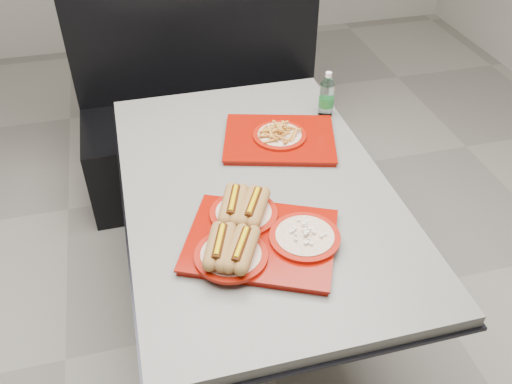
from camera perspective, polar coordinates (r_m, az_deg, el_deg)
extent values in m
plane|color=gray|center=(2.41, 0.03, -13.30)|extent=(6.00, 6.00, 0.00)
cylinder|color=black|center=(2.39, 0.03, -12.93)|extent=(0.52, 0.52, 0.05)
cylinder|color=black|center=(2.12, 0.03, -7.04)|extent=(0.11, 0.11, 0.66)
cube|color=black|center=(1.90, 0.04, -0.25)|extent=(0.92, 1.42, 0.01)
cube|color=slate|center=(1.89, 0.04, 0.33)|extent=(0.90, 1.40, 0.04)
cube|color=black|center=(2.99, -4.85, 4.67)|extent=(1.30, 0.55, 0.45)
cube|color=black|center=(2.93, -6.38, 16.60)|extent=(1.30, 0.10, 1.10)
cube|color=#820C03|center=(1.65, 0.52, -5.32)|extent=(0.53, 0.49, 0.02)
cube|color=#820C03|center=(1.64, 0.52, -5.01)|extent=(0.55, 0.50, 0.01)
cylinder|color=#911104|center=(1.58, -2.64, -6.70)|extent=(0.22, 0.22, 0.01)
cylinder|color=silver|center=(1.57, -2.65, -6.54)|extent=(0.18, 0.18, 0.00)
cylinder|color=#911104|center=(1.71, -1.30, -2.27)|extent=(0.22, 0.22, 0.01)
cylinder|color=silver|center=(1.71, -1.31, -2.11)|extent=(0.18, 0.18, 0.00)
cylinder|color=#911104|center=(1.64, 5.15, -4.74)|extent=(0.22, 0.22, 0.01)
cylinder|color=silver|center=(1.63, 5.17, -4.58)|extent=(0.18, 0.18, 0.00)
cube|color=#820C03|center=(2.08, 2.48, 5.47)|extent=(0.48, 0.42, 0.02)
cube|color=#820C03|center=(2.08, 2.49, 5.74)|extent=(0.49, 0.43, 0.01)
cylinder|color=#911104|center=(2.07, 2.49, 5.95)|extent=(0.20, 0.20, 0.01)
cylinder|color=silver|center=(2.07, 2.50, 6.08)|extent=(0.17, 0.17, 0.00)
cylinder|color=silver|center=(2.23, 7.42, 9.57)|extent=(0.06, 0.06, 0.14)
cylinder|color=#1D742E|center=(2.24, 7.40, 9.42)|extent=(0.06, 0.06, 0.04)
cone|color=silver|center=(2.19, 7.60, 11.55)|extent=(0.06, 0.06, 0.03)
cylinder|color=silver|center=(2.18, 7.66, 12.14)|extent=(0.02, 0.02, 0.02)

